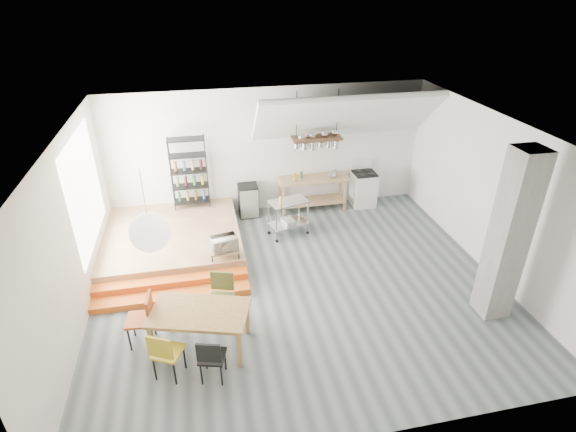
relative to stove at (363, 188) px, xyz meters
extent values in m
plane|color=#4E575A|center=(-2.50, -3.16, -0.48)|extent=(8.00, 8.00, 0.00)
cube|color=silver|center=(-2.50, 0.34, 1.12)|extent=(8.00, 0.04, 3.20)
cube|color=silver|center=(-6.50, -3.16, 1.12)|extent=(0.04, 7.00, 3.20)
cube|color=silver|center=(1.50, -3.16, 1.12)|extent=(0.04, 7.00, 3.20)
cube|color=white|center=(-2.50, -3.16, 2.72)|extent=(8.00, 7.00, 0.02)
cube|color=white|center=(-0.70, -0.26, 2.07)|extent=(4.40, 1.44, 1.32)
cube|color=white|center=(-6.48, -1.66, 1.32)|extent=(0.02, 2.50, 2.20)
cube|color=olive|center=(-5.00, -1.16, -0.28)|extent=(3.00, 3.00, 0.40)
cube|color=#DC5E19|center=(-5.00, -3.11, -0.41)|extent=(3.00, 0.35, 0.13)
cube|color=#DC5E19|center=(-5.00, -2.76, -0.35)|extent=(3.00, 0.35, 0.27)
cube|color=slate|center=(0.80, -4.66, 1.12)|extent=(0.50, 0.50, 3.20)
cube|color=olive|center=(-1.40, -0.01, 0.40)|extent=(1.80, 0.60, 0.06)
cube|color=olive|center=(-1.40, -0.01, -0.23)|extent=(1.70, 0.55, 0.04)
cube|color=olive|center=(-0.58, 0.21, -0.05)|extent=(0.06, 0.06, 0.86)
cube|color=olive|center=(-2.22, 0.21, -0.05)|extent=(0.06, 0.06, 0.86)
cube|color=olive|center=(-0.58, -0.23, -0.05)|extent=(0.06, 0.06, 0.86)
cube|color=olive|center=(-2.22, -0.23, -0.05)|extent=(0.06, 0.06, 0.86)
cube|color=white|center=(0.00, -0.01, -0.03)|extent=(0.60, 0.60, 0.90)
cube|color=black|center=(0.00, -0.01, 0.44)|extent=(0.58, 0.58, 0.03)
cube|color=white|center=(0.00, 0.27, 0.57)|extent=(0.60, 0.05, 0.25)
cylinder|color=black|center=(0.14, 0.13, 0.46)|extent=(0.18, 0.18, 0.02)
cylinder|color=black|center=(-0.14, 0.13, 0.46)|extent=(0.18, 0.18, 0.02)
cylinder|color=black|center=(0.14, -0.15, 0.46)|extent=(0.18, 0.18, 0.02)
cylinder|color=black|center=(-0.14, -0.15, 0.46)|extent=(0.18, 0.18, 0.02)
cube|color=#42281A|center=(-1.40, -0.21, 1.57)|extent=(1.20, 0.50, 0.05)
cylinder|color=black|center=(-1.90, -0.21, 2.14)|extent=(0.02, 0.02, 1.15)
cylinder|color=black|center=(-0.90, -0.21, 2.14)|extent=(0.02, 0.02, 1.15)
cylinder|color=silver|center=(-1.90, -0.26, 1.43)|extent=(0.16, 0.16, 0.12)
cylinder|color=silver|center=(-1.70, -0.26, 1.41)|extent=(0.20, 0.20, 0.16)
cylinder|color=silver|center=(-1.50, -0.26, 1.39)|extent=(0.16, 0.16, 0.20)
cylinder|color=silver|center=(-1.30, -0.26, 1.43)|extent=(0.20, 0.20, 0.12)
cylinder|color=silver|center=(-1.10, -0.26, 1.41)|extent=(0.16, 0.16, 0.16)
cylinder|color=silver|center=(-0.90, -0.26, 1.39)|extent=(0.20, 0.20, 0.20)
cylinder|color=black|center=(-4.08, 0.22, 0.82)|extent=(0.02, 0.02, 1.80)
cylinder|color=black|center=(-4.92, 0.22, 0.82)|extent=(0.02, 0.02, 1.80)
cylinder|color=black|center=(-4.08, -0.14, 0.82)|extent=(0.02, 0.02, 1.80)
cylinder|color=black|center=(-4.92, -0.14, 0.82)|extent=(0.02, 0.02, 1.80)
cube|color=black|center=(-4.50, 0.04, 0.07)|extent=(0.88, 0.38, 0.02)
cube|color=black|center=(-4.50, 0.04, 0.47)|extent=(0.88, 0.38, 0.02)
cube|color=black|center=(-4.50, 0.04, 0.87)|extent=(0.88, 0.38, 0.02)
cube|color=black|center=(-4.50, 0.04, 1.27)|extent=(0.88, 0.38, 0.02)
cube|color=black|center=(-4.50, 0.04, 1.67)|extent=(0.88, 0.38, 0.03)
cylinder|color=#2D703A|center=(-4.50, 0.04, 0.21)|extent=(0.07, 0.07, 0.24)
cylinder|color=#A99F1C|center=(-4.50, 0.04, 0.61)|extent=(0.07, 0.07, 0.24)
cylinder|color=brown|center=(-4.50, 0.04, 1.01)|extent=(0.07, 0.07, 0.24)
cube|color=olive|center=(-3.90, -2.41, 0.07)|extent=(0.60, 0.40, 0.03)
cylinder|color=black|center=(-3.63, -2.24, -0.01)|extent=(0.02, 0.02, 0.13)
cylinder|color=black|center=(-4.17, -2.24, -0.01)|extent=(0.02, 0.02, 0.13)
cylinder|color=black|center=(-3.63, -2.58, -0.01)|extent=(0.02, 0.02, 0.13)
cylinder|color=black|center=(-4.17, -2.58, -0.01)|extent=(0.02, 0.02, 0.13)
sphere|color=white|center=(-5.05, -4.29, 1.72)|extent=(0.60, 0.60, 0.60)
cube|color=olive|center=(-4.47, -4.47, 0.24)|extent=(1.76, 1.30, 0.06)
cube|color=olive|center=(-3.69, -4.32, -0.14)|extent=(0.09, 0.09, 0.69)
cube|color=olive|center=(-5.04, -3.91, -0.14)|extent=(0.09, 0.09, 0.69)
cube|color=olive|center=(-3.90, -5.03, -0.14)|extent=(0.09, 0.09, 0.69)
cube|color=olive|center=(-5.26, -4.62, -0.14)|extent=(0.09, 0.09, 0.69)
cube|color=gold|center=(-4.99, -4.98, -0.01)|extent=(0.56, 0.56, 0.04)
cube|color=gold|center=(-5.07, -5.15, 0.25)|extent=(0.38, 0.21, 0.37)
cylinder|color=black|center=(-5.21, -5.06, -0.25)|extent=(0.03, 0.03, 0.46)
cylinder|color=black|center=(-4.91, -5.20, -0.25)|extent=(0.03, 0.03, 0.46)
cylinder|color=black|center=(-5.06, -4.76, -0.25)|extent=(0.03, 0.03, 0.46)
cylinder|color=black|center=(-4.76, -4.90, -0.25)|extent=(0.03, 0.03, 0.46)
cube|color=black|center=(-4.33, -5.18, -0.05)|extent=(0.47, 0.47, 0.04)
cube|color=black|center=(-4.37, -5.35, 0.19)|extent=(0.36, 0.14, 0.34)
cylinder|color=black|center=(-4.52, -5.29, -0.27)|extent=(0.03, 0.03, 0.42)
cylinder|color=black|center=(-4.22, -5.37, -0.27)|extent=(0.03, 0.03, 0.42)
cylinder|color=black|center=(-4.43, -4.99, -0.27)|extent=(0.03, 0.03, 0.42)
cylinder|color=black|center=(-4.14, -5.07, -0.27)|extent=(0.03, 0.03, 0.42)
cube|color=brown|center=(-4.10, -3.91, 0.00)|extent=(0.54, 0.54, 0.04)
cube|color=brown|center=(-4.04, -3.73, 0.27)|extent=(0.40, 0.16, 0.38)
cylinder|color=black|center=(-3.88, -3.80, -0.24)|extent=(0.03, 0.03, 0.47)
cylinder|color=black|center=(-4.21, -3.70, -0.24)|extent=(0.03, 0.03, 0.47)
cylinder|color=black|center=(-3.99, -4.13, -0.24)|extent=(0.03, 0.03, 0.47)
cylinder|color=black|center=(-4.31, -4.03, -0.24)|extent=(0.03, 0.03, 0.47)
cube|color=#B6431A|center=(-5.46, -4.17, 0.01)|extent=(0.47, 0.47, 0.04)
cube|color=#B6431A|center=(-5.26, -4.19, 0.28)|extent=(0.08, 0.42, 0.38)
cylinder|color=black|center=(-5.30, -4.36, -0.24)|extent=(0.03, 0.03, 0.48)
cylinder|color=black|center=(-5.27, -4.01, -0.24)|extent=(0.03, 0.03, 0.48)
cylinder|color=black|center=(-5.65, -4.33, -0.24)|extent=(0.03, 0.03, 0.48)
cylinder|color=black|center=(-5.62, -3.98, -0.24)|extent=(0.03, 0.03, 0.48)
cube|color=silver|center=(-2.30, -1.15, 0.39)|extent=(0.99, 0.71, 0.04)
cube|color=silver|center=(-2.30, -1.15, -0.18)|extent=(0.99, 0.71, 0.03)
cylinder|color=silver|center=(-1.96, -0.83, -0.04)|extent=(0.03, 0.03, 0.85)
sphere|color=black|center=(-1.96, -0.83, -0.44)|extent=(0.08, 0.08, 0.08)
cylinder|color=silver|center=(-2.75, -1.05, -0.04)|extent=(0.03, 0.03, 0.85)
sphere|color=black|center=(-2.75, -1.05, -0.44)|extent=(0.08, 0.08, 0.08)
cylinder|color=silver|center=(-1.84, -1.24, -0.04)|extent=(0.03, 0.03, 0.85)
sphere|color=black|center=(-1.84, -1.24, -0.44)|extent=(0.08, 0.08, 0.08)
cylinder|color=silver|center=(-2.64, -1.47, -0.04)|extent=(0.03, 0.03, 0.85)
sphere|color=black|center=(-2.64, -1.47, -0.44)|extent=(0.08, 0.08, 0.08)
cube|color=black|center=(-3.10, 0.04, -0.07)|extent=(0.49, 0.49, 0.83)
imported|color=beige|center=(-3.90, -2.41, 0.23)|extent=(0.57, 0.44, 0.28)
imported|color=silver|center=(-0.95, -0.06, 0.46)|extent=(0.25, 0.25, 0.06)
camera|label=1|loc=(-4.23, -10.28, 5.07)|focal=28.00mm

